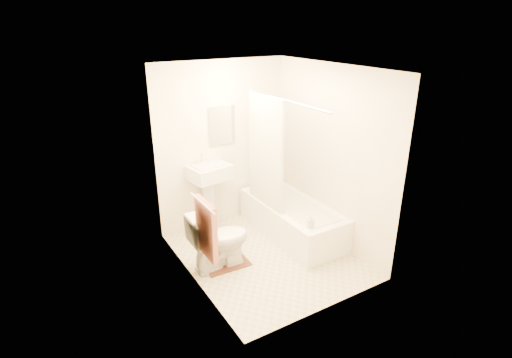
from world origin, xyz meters
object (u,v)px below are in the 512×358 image
toilet (219,240)px  bath_mat (225,262)px  soap_bottle (311,222)px  sink (209,195)px  bathtub (292,219)px

toilet → bath_mat: (0.08, 0.02, -0.36)m
soap_bottle → bath_mat: bearing=152.6°
toilet → sink: (0.32, 0.96, 0.17)m
sink → toilet: bearing=-117.4°
toilet → bathtub: 1.27m
sink → bath_mat: 1.11m
sink → soap_bottle: size_ratio=6.48×
toilet → bath_mat: bearing=-76.8°
bath_mat → sink: bearing=75.8°
bathtub → sink: bearing=140.7°
bathtub → bath_mat: (-1.17, -0.18, -0.23)m
sink → bathtub: bearing=-48.4°
sink → bathtub: size_ratio=0.64×
sink → bath_mat: size_ratio=1.93×
toilet → sink: sink is taller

